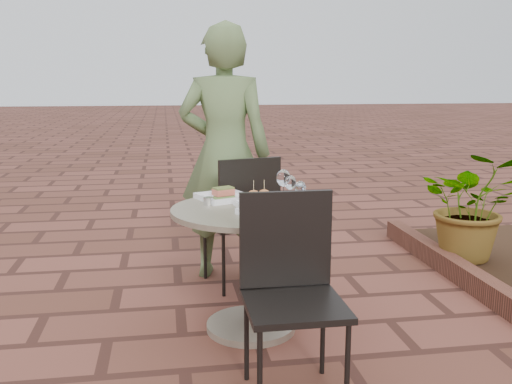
{
  "coord_description": "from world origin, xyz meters",
  "views": [
    {
      "loc": [
        -0.48,
        -3.08,
        1.44
      ],
      "look_at": [
        0.02,
        0.02,
        0.82
      ],
      "focal_mm": 40.0,
      "sensor_mm": 36.0,
      "label": 1
    }
  ],
  "objects": [
    {
      "name": "chair_near",
      "position": [
        0.07,
        -0.64,
        0.55
      ],
      "size": [
        0.44,
        0.44,
        0.93
      ],
      "rotation": [
        0.0,
        0.0,
        0.0
      ],
      "color": "black",
      "rests_on": "ground"
    },
    {
      "name": "wine_glass_mid",
      "position": [
        0.2,
        0.15,
        0.87
      ],
      "size": [
        0.08,
        0.08,
        0.19
      ],
      "color": "white",
      "rests_on": "cafe_table"
    },
    {
      "name": "wine_glass_far",
      "position": [
        0.23,
        0.12,
        0.85
      ],
      "size": [
        0.07,
        0.07,
        0.16
      ],
      "color": "white",
      "rests_on": "cafe_table"
    },
    {
      "name": "diner",
      "position": [
        -0.06,
        0.98,
        0.92
      ],
      "size": [
        0.76,
        0.6,
        1.83
      ],
      "primitive_type": "imported",
      "rotation": [
        0.0,
        0.0,
        2.88
      ],
      "color": "#516839",
      "rests_on": "ground"
    },
    {
      "name": "cutlery_set",
      "position": [
        0.22,
        -0.19,
        0.73
      ],
      "size": [
        0.11,
        0.19,
        0.0
      ],
      "primitive_type": null,
      "rotation": [
        0.0,
        0.0,
        0.16
      ],
      "color": "silver",
      "rests_on": "cafe_table"
    },
    {
      "name": "potted_plant_a",
      "position": [
        1.85,
        0.89,
        0.49
      ],
      "size": [
        0.98,
        0.93,
        0.86
      ],
      "primitive_type": "imported",
      "rotation": [
        0.0,
        0.0,
        -0.42
      ],
      "color": "#33662D",
      "rests_on": "mulch_bed"
    },
    {
      "name": "plate_sliders",
      "position": [
        0.03,
        0.02,
        0.76
      ],
      "size": [
        0.28,
        0.28,
        0.16
      ],
      "rotation": [
        0.0,
        0.0,
        0.16
      ],
      "color": "white",
      "rests_on": "cafe_table"
    },
    {
      "name": "chair_far",
      "position": [
        0.04,
        0.7,
        0.55
      ],
      "size": [
        0.54,
        0.54,
        0.93
      ],
      "rotation": [
        0.0,
        0.0,
        3.4
      ],
      "color": "black",
      "rests_on": "ground"
    },
    {
      "name": "planter_curb",
      "position": [
        1.6,
        0.3,
        0.07
      ],
      "size": [
        0.12,
        3.0,
        0.15
      ],
      "primitive_type": "cube",
      "color": "brown",
      "rests_on": "ground"
    },
    {
      "name": "steel_ramekin",
      "position": [
        -0.24,
        0.13,
        0.75
      ],
      "size": [
        0.07,
        0.07,
        0.04
      ],
      "primitive_type": "cylinder",
      "rotation": [
        0.0,
        0.0,
        -0.2
      ],
      "color": "silver",
      "rests_on": "cafe_table"
    },
    {
      "name": "ground",
      "position": [
        0.0,
        0.0,
        0.0
      ],
      "size": [
        60.0,
        60.0,
        0.0
      ],
      "primitive_type": "plane",
      "color": "brown",
      "rests_on": "ground"
    },
    {
      "name": "cafe_table",
      "position": [
        -0.01,
        0.02,
        0.48
      ],
      "size": [
        0.9,
        0.9,
        0.73
      ],
      "color": "gray",
      "rests_on": "ground"
    },
    {
      "name": "wine_glass_right",
      "position": [
        0.26,
        -0.01,
        0.84
      ],
      "size": [
        0.06,
        0.06,
        0.15
      ],
      "color": "white",
      "rests_on": "cafe_table"
    },
    {
      "name": "plate_tuna",
      "position": [
        0.06,
        -0.16,
        0.75
      ],
      "size": [
        0.37,
        0.37,
        0.03
      ],
      "rotation": [
        0.0,
        0.0,
        0.56
      ],
      "color": "white",
      "rests_on": "cafe_table"
    },
    {
      "name": "plate_salmon",
      "position": [
        -0.14,
        0.27,
        0.75
      ],
      "size": [
        0.36,
        0.36,
        0.08
      ],
      "rotation": [
        0.0,
        0.0,
        0.4
      ],
      "color": "white",
      "rests_on": "cafe_table"
    }
  ]
}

